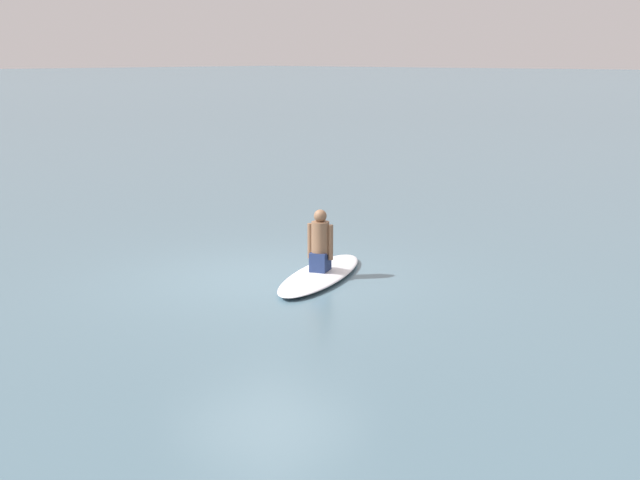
# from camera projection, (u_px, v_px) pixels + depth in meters

# --- Properties ---
(ground_plane) EXTENTS (400.00, 400.00, 0.00)m
(ground_plane) POSITION_uv_depth(u_px,v_px,m) (268.00, 278.00, 12.92)
(ground_plane) COLOR slate
(surfboard) EXTENTS (1.72, 2.84, 0.12)m
(surfboard) POSITION_uv_depth(u_px,v_px,m) (320.00, 274.00, 12.90)
(surfboard) COLOR white
(surfboard) RESTS_ON ground
(person_paddler) EXTENTS (0.40, 0.38, 0.93)m
(person_paddler) POSITION_uv_depth(u_px,v_px,m) (320.00, 243.00, 12.80)
(person_paddler) COLOR navy
(person_paddler) RESTS_ON surfboard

